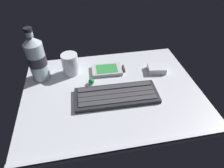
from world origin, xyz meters
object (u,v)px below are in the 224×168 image
object	(u,v)px
charger_block	(157,69)
juice_cup	(70,65)
handheld_device	(108,70)
trackball_mouse	(91,81)
keyboard	(117,95)
water_bottle	(37,58)

from	to	relation	value
charger_block	juice_cup	bearing A→B (deg)	171.33
handheld_device	juice_cup	size ratio (longest dim) A/B	1.53
juice_cup	trackball_mouse	xyz separation A→B (cm)	(7.20, -8.28, -2.81)
keyboard	trackball_mouse	xyz separation A→B (cm)	(-7.95, 8.74, 0.29)
handheld_device	water_bottle	bearing A→B (deg)	178.36
juice_cup	charger_block	world-z (taller)	juice_cup
keyboard	juice_cup	distance (cm)	23.00
handheld_device	trackball_mouse	world-z (taller)	trackball_mouse
handheld_device	water_bottle	size ratio (longest dim) A/B	0.63
keyboard	handheld_device	size ratio (longest dim) A/B	2.24
juice_cup	water_bottle	world-z (taller)	water_bottle
juice_cup	water_bottle	xyz separation A→B (cm)	(-11.51, -1.03, 5.10)
water_bottle	charger_block	distance (cm)	46.56
keyboard	juice_cup	bearing A→B (deg)	131.67
keyboard	handheld_device	distance (cm)	15.24
juice_cup	water_bottle	size ratio (longest dim) A/B	0.41
handheld_device	juice_cup	bearing A→B (deg)	173.14
juice_cup	water_bottle	distance (cm)	12.63
handheld_device	trackball_mouse	xyz separation A→B (cm)	(-7.66, -6.49, 0.37)
charger_block	water_bottle	bearing A→B (deg)	174.78
juice_cup	trackball_mouse	distance (cm)	11.33
keyboard	charger_block	size ratio (longest dim) A/B	4.18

